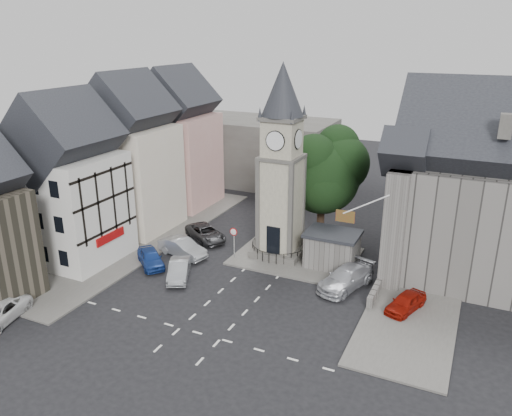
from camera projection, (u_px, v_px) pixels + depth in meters
The scene contains 23 objects.
ground at pixel (239, 295), 36.81m from camera, with size 120.00×120.00×0.00m, color black.
pavement_west at pixel (149, 238), 46.91m from camera, with size 6.00×30.00×0.14m, color #595651.
pavement_east at pixel (422, 281), 38.83m from camera, with size 6.00×26.00×0.14m, color #595651.
central_island at pixel (296, 256), 43.02m from camera, with size 10.00×8.00×0.16m, color #595651.
road_markings at pixel (200, 333), 32.11m from camera, with size 20.00×8.00×0.01m, color silver.
clock_tower at pixel (281, 164), 40.95m from camera, with size 4.86×4.86×16.25m.
stone_shelter at pixel (332, 249), 40.79m from camera, with size 4.30×3.30×3.08m.
town_tree at pixel (323, 166), 44.81m from camera, with size 7.20×7.20×10.80m.
warning_sign_post at pixel (234, 237), 42.06m from camera, with size 0.70×0.19×2.85m.
terrace_pink at pixel (178, 146), 54.49m from camera, with size 8.10×7.60×12.80m.
terrace_cream at pixel (131, 163), 47.66m from camera, with size 8.10×7.60×12.80m.
terrace_tudor at pixel (70, 189), 40.95m from camera, with size 8.10×7.60×12.00m.
backdrop_west at pixel (254, 150), 64.21m from camera, with size 20.00×10.00×8.00m, color #4C4944.
east_building at pixel (486, 200), 37.91m from camera, with size 14.40×11.40×12.60m.
east_boundary_wall at pixel (391, 260), 41.53m from camera, with size 0.40×16.00×0.90m, color #5D5955.
flagpole at pixel (366, 205), 34.71m from camera, with size 3.68×0.10×2.74m.
car_west_blue at pixel (151, 258), 41.27m from camera, with size 1.67×4.15×1.41m, color navy.
car_west_silver at pixel (182, 248), 43.04m from camera, with size 1.64×4.71×1.55m, color #A2A5AA.
car_west_grey at pixel (206, 233), 46.42m from camera, with size 2.27×4.92×1.37m, color #2B2B2D.
car_island_silver at pixel (179, 270), 39.21m from camera, with size 1.49×4.26×1.40m, color #989CA1.
car_island_east at pixel (346, 278), 37.67m from camera, with size 2.22×5.46×1.58m, color #B5B7BE.
car_east_red at pixel (406, 302), 34.57m from camera, with size 1.52×3.79×1.29m, color #991308.
pedestrian at pixel (400, 263), 39.69m from camera, with size 0.70×0.46×1.93m, color #BCAB9B.
Camera 1 is at (14.97, -28.97, 18.30)m, focal length 35.00 mm.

